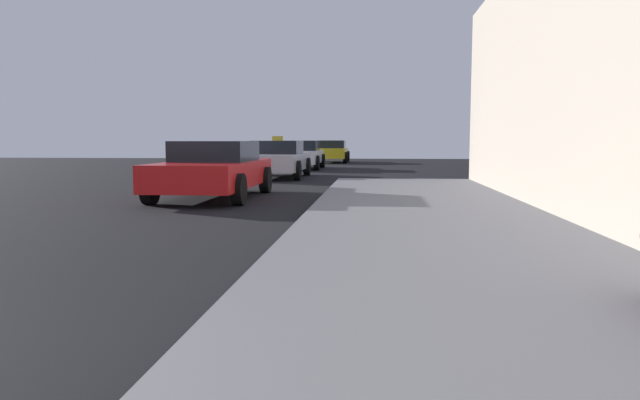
# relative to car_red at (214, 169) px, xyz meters

# --- Properties ---
(car_red) EXTENTS (2.03, 4.55, 1.27)m
(car_red) POSITION_rel_car_red_xyz_m (0.00, 0.00, 0.00)
(car_red) COLOR red
(car_red) RESTS_ON ground_plane
(car_silver) EXTENTS (2.00, 4.34, 1.43)m
(car_silver) POSITION_rel_car_red_xyz_m (0.20, 7.42, -0.00)
(car_silver) COLOR #B7B7BF
(car_silver) RESTS_ON ground_plane
(car_white) EXTENTS (1.93, 4.24, 1.27)m
(car_white) POSITION_rel_car_red_xyz_m (0.23, 13.80, -0.00)
(car_white) COLOR white
(car_white) RESTS_ON ground_plane
(car_yellow) EXTENTS (1.98, 4.32, 1.27)m
(car_yellow) POSITION_rel_car_red_xyz_m (1.02, 21.69, -0.00)
(car_yellow) COLOR yellow
(car_yellow) RESTS_ON ground_plane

